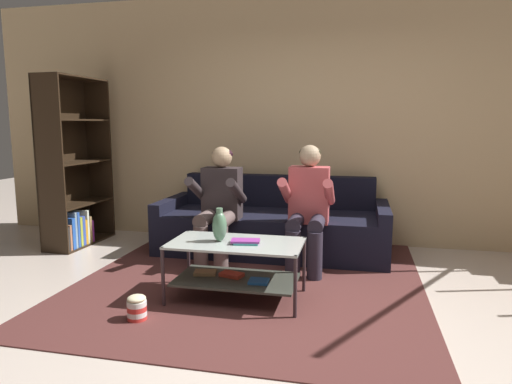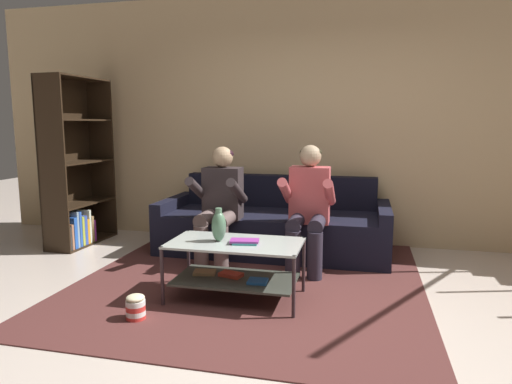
% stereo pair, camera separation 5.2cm
% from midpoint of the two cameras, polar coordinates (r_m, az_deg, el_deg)
% --- Properties ---
extents(ground, '(16.80, 16.80, 0.00)m').
position_cam_midpoint_polar(ground, '(3.32, 3.41, -16.54)').
color(ground, beige).
extents(back_partition, '(8.40, 0.12, 2.90)m').
position_cam_midpoint_polar(back_partition, '(5.45, 7.81, 8.92)').
color(back_partition, tan).
rests_on(back_partition, ground).
extents(couch, '(2.46, 0.98, 0.81)m').
position_cam_midpoint_polar(couch, '(5.06, 1.84, -4.36)').
color(couch, black).
rests_on(couch, ground).
extents(person_seated_left, '(0.50, 0.58, 1.18)m').
position_cam_midpoint_polar(person_seated_left, '(4.55, -4.99, -1.09)').
color(person_seated_left, brown).
rests_on(person_seated_left, ground).
extents(person_seated_right, '(0.50, 0.58, 1.20)m').
position_cam_midpoint_polar(person_seated_right, '(4.37, 6.15, -1.35)').
color(person_seated_right, '#2B2533').
rests_on(person_seated_right, ground).
extents(coffee_table, '(1.05, 0.57, 0.47)m').
position_cam_midpoint_polar(coffee_table, '(3.69, -2.94, -8.69)').
color(coffee_table, '#B3BEB7').
rests_on(coffee_table, ground).
extents(area_rug, '(3.00, 3.40, 0.01)m').
position_cam_midpoint_polar(area_rug, '(4.34, -0.51, -10.30)').
color(area_rug, '#552B28').
rests_on(area_rug, ground).
extents(vase, '(0.12, 0.12, 0.27)m').
position_cam_midpoint_polar(vase, '(3.65, -4.99, -4.22)').
color(vase, '#4E7557').
rests_on(vase, coffee_table).
extents(book_stack, '(0.24, 0.17, 0.03)m').
position_cam_midpoint_polar(book_stack, '(3.60, -1.71, -6.22)').
color(book_stack, teal).
rests_on(book_stack, coffee_table).
extents(bookshelf, '(0.38, 0.94, 1.93)m').
position_cam_midpoint_polar(bookshelf, '(5.69, -22.33, 1.21)').
color(bookshelf, black).
rests_on(bookshelf, ground).
extents(popcorn_tub, '(0.14, 0.14, 0.19)m').
position_cam_midpoint_polar(popcorn_tub, '(3.49, -15.09, -13.81)').
color(popcorn_tub, red).
rests_on(popcorn_tub, ground).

